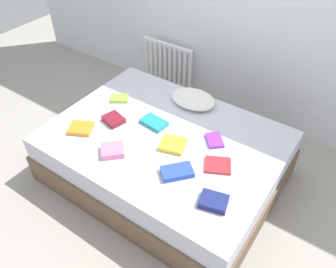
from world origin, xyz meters
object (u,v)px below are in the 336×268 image
textbook_purple (214,140)px  textbook_orange (81,128)px  textbook_red (218,165)px  textbook_lime (119,98)px  textbook_teal (154,122)px  bed (165,156)px  radiator (168,65)px  textbook_pink (113,150)px  textbook_navy (214,201)px  textbook_yellow (173,144)px  textbook_maroon (114,119)px  pillow (193,99)px  textbook_blue (177,172)px

textbook_purple → textbook_orange: (-1.04, -0.53, 0.00)m
textbook_red → textbook_lime: bearing=141.8°
textbook_red → textbook_teal: size_ratio=0.87×
bed → textbook_red: 0.61m
radiator → textbook_teal: (0.63, -1.13, 0.15)m
textbook_pink → textbook_navy: textbook_pink is taller
textbook_pink → textbook_navy: bearing=-43.8°
textbook_teal → textbook_red: bearing=-4.1°
textbook_orange → textbook_teal: textbook_teal is taller
textbook_orange → textbook_red: bearing=-13.5°
textbook_yellow → textbook_purple: bearing=27.6°
textbook_red → textbook_pink: (-0.78, -0.35, 0.01)m
radiator → textbook_purple: 1.58m
textbook_yellow → textbook_red: size_ratio=1.01×
textbook_maroon → textbook_yellow: bearing=18.1°
bed → textbook_teal: 0.33m
textbook_navy → textbook_orange: bearing=163.5°
pillow → textbook_teal: 0.49m
textbook_blue → textbook_orange: size_ratio=1.20×
pillow → textbook_maroon: size_ratio=2.50×
textbook_yellow → textbook_navy: (0.56, -0.33, 0.01)m
bed → textbook_maroon: (-0.49, -0.11, 0.28)m
textbook_yellow → textbook_orange: (-0.78, -0.28, -0.00)m
pillow → textbook_red: bearing=-45.4°
pillow → textbook_lime: 0.72m
textbook_purple → textbook_red: bearing=-8.4°
textbook_lime → textbook_red: bearing=-45.6°
pillow → textbook_yellow: size_ratio=2.18×
bed → textbook_blue: 0.53m
textbook_yellow → textbook_blue: bearing=-66.7°
pillow → textbook_navy: 1.20m
bed → textbook_blue: textbook_blue is taller
textbook_maroon → textbook_purple: bearing=32.6°
bed → radiator: bearing=123.7°
textbook_maroon → textbook_navy: bearing=1.0°
textbook_pink → textbook_yellow: bearing=-1.2°
textbook_purple → textbook_orange: bearing=-105.3°
radiator → textbook_pink: bearing=-70.5°
pillow → textbook_maroon: pillow is taller
textbook_teal → textbook_navy: (0.86, -0.47, 0.01)m
radiator → textbook_pink: 1.72m
textbook_lime → textbook_red: size_ratio=0.85×
radiator → textbook_purple: bearing=-40.7°
textbook_teal → textbook_yellow: bearing=-18.9°
bed → textbook_maroon: bearing=-167.7°
textbook_teal → textbook_navy: 0.98m
textbook_purple → textbook_orange: textbook_orange is taller
textbook_orange → textbook_teal: 0.65m
pillow → textbook_teal: (-0.12, -0.47, -0.03)m
textbook_maroon → textbook_orange: 0.30m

